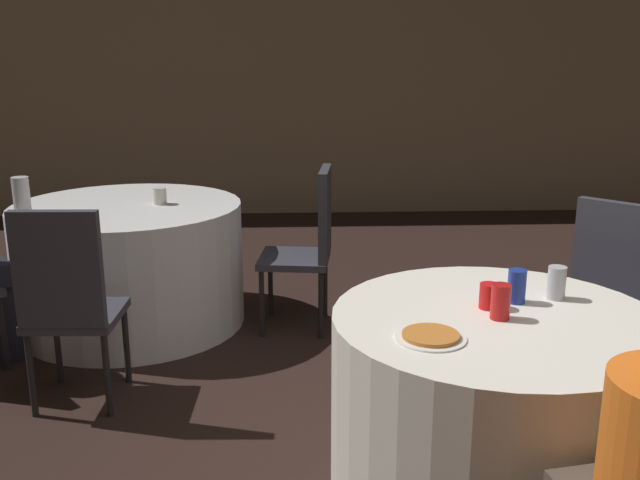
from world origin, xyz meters
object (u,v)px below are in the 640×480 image
Objects in this scene: table_near at (492,412)px; bottle_far at (22,197)px; chair_far_east at (311,237)px; soda_can_silver at (557,283)px; chair_far_south at (67,295)px; soda_can_blue at (517,286)px; soda_can_red at (501,302)px; pizza_plate_near at (431,336)px; table_far at (131,264)px; chair_near_northeast at (605,293)px.

bottle_far reaches higher than table_near.
soda_can_silver is (0.84, -1.58, 0.23)m from chair_far_east.
chair_far_south and chair_far_east have the same top height.
chair_far_south reaches higher than soda_can_blue.
pizza_plate_near is at bearing -149.15° from soda_can_red.
pizza_plate_near is 0.32m from soda_can_red.
chair_far_east is (1.12, 0.95, 0.00)m from chair_far_south.
chair_far_south is at bearing 145.86° from pizza_plate_near.
table_far is 10.96× the size of soda_can_blue.
chair_far_south reaches higher than bottle_far.
chair_near_northeast reaches higher than table_far.
bottle_far is (-1.88, 1.78, 0.10)m from pizza_plate_near.
chair_far_east is 4.43× the size of bottle_far.
table_far is 2.52m from soda_can_blue.
chair_far_east is 1.76m from soda_can_blue.
chair_far_east reaches higher than pizza_plate_near.
chair_far_south is at bearing -60.71° from bottle_far.
bottle_far is at bearing -150.10° from table_far.
table_far is 10.96× the size of soda_can_red.
chair_far_south is 0.96m from bottle_far.
bottle_far is (-1.57, -0.15, 0.28)m from chair_far_east.
bottle_far is at bearing 147.09° from soda_can_blue.
pizza_plate_near is 1.86× the size of soda_can_blue.
soda_can_red is at bearing -23.34° from chair_far_south.
chair_far_south is at bearing 162.37° from soda_can_silver.
chair_far_south reaches higher than pizza_plate_near.
soda_can_silver reaches higher than pizza_plate_near.
chair_far_south is (-0.04, -1.09, 0.19)m from table_far.
soda_can_red is 2.69m from bottle_far.
bottle_far is (-2.26, 1.46, 0.05)m from soda_can_blue.
soda_can_red is 1.00× the size of soda_can_silver.
soda_can_blue reaches higher than table_far.
table_near and table_far have the same top height.
bottle_far is (-0.45, 0.80, 0.28)m from chair_far_south.
chair_far_east is (1.08, -0.14, 0.19)m from table_far.
table_far is at bearing 124.05° from pizza_plate_near.
pizza_plate_near is at bearing -43.31° from bottle_far.
soda_can_silver is (0.53, 0.35, 0.05)m from pizza_plate_near.
table_far is 1.39× the size of chair_near_northeast.
chair_far_south is 1.74m from pizza_plate_near.
soda_can_blue is at bearing -17.79° from chair_far_south.
bottle_far is at bearing 149.39° from soda_can_silver.
table_near is 2.72m from bottle_far.
bottle_far is (-2.16, 1.59, 0.48)m from table_near.
soda_can_silver is 2.81m from bottle_far.
soda_can_silver is at bearing 35.69° from soda_can_red.
soda_can_red is (0.58, -1.76, 0.23)m from chair_far_east.
chair_near_northeast is 0.74m from soda_can_silver.
soda_can_silver is at bearing -41.70° from table_far.
soda_can_red is (-0.71, -0.73, 0.23)m from chair_near_northeast.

